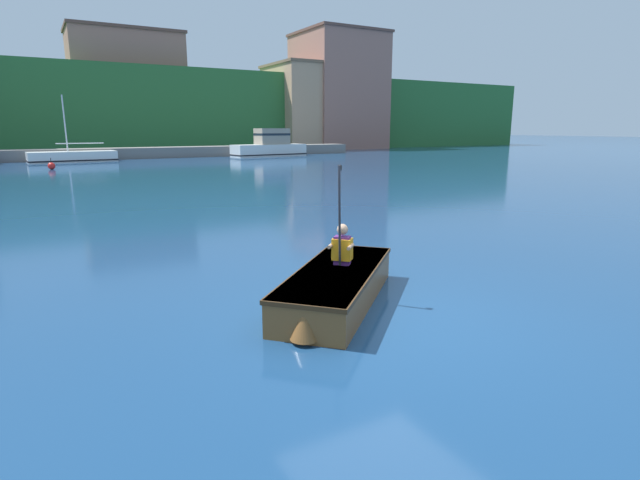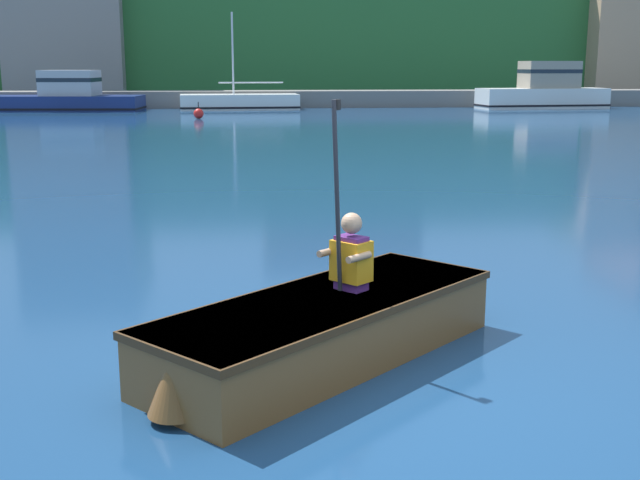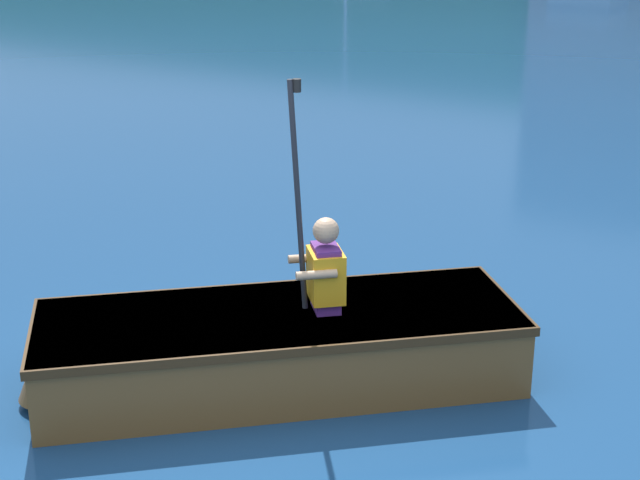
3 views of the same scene
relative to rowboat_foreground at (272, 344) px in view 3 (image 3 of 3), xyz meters
name	(u,v)px [view 3 (image 3 of 3)]	position (x,y,z in m)	size (l,w,h in m)	color
ground_plane	(233,460)	(0.34, -0.89, -0.28)	(300.00, 300.00, 0.00)	navy
rowboat_foreground	(272,344)	(0.00, 0.00, 0.00)	(3.04, 2.96, 0.51)	brown
person_paddler	(324,267)	(0.25, 0.24, 0.52)	(0.46, 0.46, 1.52)	#592672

